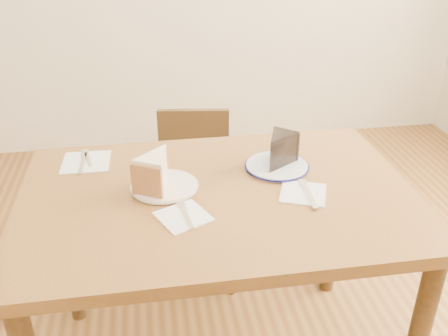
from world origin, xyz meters
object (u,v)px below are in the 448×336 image
at_px(table, 218,219).
at_px(plate_cream, 165,186).
at_px(chair_far, 194,189).
at_px(plate_navy, 277,166).
at_px(chocolate_cake, 278,152).
at_px(carrot_cake, 158,171).

relative_size(table, plate_cream, 5.96).
bearing_deg(chair_far, plate_cream, 82.76).
bearing_deg(plate_cream, chair_far, 75.36).
bearing_deg(plate_navy, table, -149.67).
relative_size(chair_far, plate_cream, 3.69).
relative_size(plate_cream, chocolate_cake, 1.60).
bearing_deg(chair_far, chocolate_cake, 123.32).
relative_size(table, carrot_cake, 8.94).
xyz_separation_m(table, plate_cream, (-0.16, 0.05, 0.10)).
relative_size(chair_far, chocolate_cake, 5.89).
bearing_deg(table, carrot_cake, 161.73).
height_order(chair_far, plate_cream, plate_cream).
distance_m(table, plate_navy, 0.27).
bearing_deg(chair_far, table, 98.96).
height_order(chair_far, carrot_cake, carrot_cake).
relative_size(table, chair_far, 1.62).
xyz_separation_m(table, carrot_cake, (-0.18, 0.06, 0.16)).
distance_m(chair_far, carrot_cake, 0.69).
height_order(table, plate_navy, plate_navy).
xyz_separation_m(chair_far, plate_cream, (-0.14, -0.55, 0.34)).
distance_m(plate_navy, chocolate_cake, 0.05).
height_order(chair_far, chocolate_cake, chocolate_cake).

